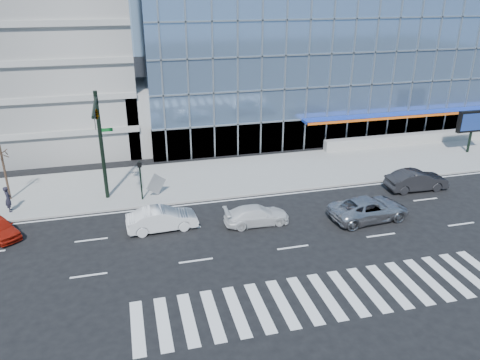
% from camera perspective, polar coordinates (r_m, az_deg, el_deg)
% --- Properties ---
extents(ground, '(160.00, 160.00, 0.00)m').
position_cam_1_polar(ground, '(32.36, 3.99, -4.64)').
color(ground, black).
rests_on(ground, ground).
extents(sidewalk, '(120.00, 8.00, 0.15)m').
position_cam_1_polar(sidewalk, '(39.29, 0.37, 0.68)').
color(sidewalk, gray).
rests_on(sidewalk, ground).
extents(theatre_building, '(42.00, 26.00, 15.00)m').
position_cam_1_polar(theatre_building, '(58.51, 9.53, 15.31)').
color(theatre_building, '#6987AF').
rests_on(theatre_building, ground).
extents(parking_garage, '(24.00, 24.00, 20.00)m').
position_cam_1_polar(parking_garage, '(54.46, -26.70, 15.40)').
color(parking_garage, gray).
rests_on(parking_garage, ground).
extents(ramp_block, '(6.00, 8.00, 6.00)m').
position_cam_1_polar(ramp_block, '(46.83, -9.98, 7.80)').
color(ramp_block, gray).
rests_on(ramp_block, ground).
extents(retaining_wall, '(30.00, 0.80, 1.00)m').
position_cam_1_polar(retaining_wall, '(53.05, 25.33, 5.06)').
color(retaining_wall, gray).
rests_on(retaining_wall, sidewalk).
extents(traffic_signal, '(1.14, 5.74, 8.00)m').
position_cam_1_polar(traffic_signal, '(32.97, -16.94, 6.47)').
color(traffic_signal, black).
rests_on(traffic_signal, sidewalk).
extents(ped_signal_post, '(0.30, 0.33, 3.00)m').
position_cam_1_polar(ped_signal_post, '(34.57, -12.05, 0.65)').
color(ped_signal_post, black).
rests_on(ped_signal_post, sidewalk).
extents(marquee_sign, '(3.20, 0.43, 4.00)m').
position_cam_1_polar(marquee_sign, '(48.53, 26.55, 6.33)').
color(marquee_sign, black).
rests_on(marquee_sign, sidewalk).
extents(street_tree_near, '(1.10, 1.10, 4.23)m').
position_cam_1_polar(street_tree_near, '(37.45, -27.14, 2.98)').
color(street_tree_near, '#332319').
rests_on(street_tree_near, sidewalk).
extents(silver_suv, '(5.74, 3.01, 1.54)m').
position_cam_1_polar(silver_suv, '(33.02, 15.46, -3.40)').
color(silver_suv, '#B6B5BA').
rests_on(silver_suv, ground).
extents(white_suv, '(4.39, 1.80, 1.27)m').
position_cam_1_polar(white_suv, '(31.30, 2.04, -4.30)').
color(white_suv, silver).
rests_on(white_suv, ground).
extents(white_sedan, '(4.66, 1.83, 1.51)m').
position_cam_1_polar(white_sedan, '(30.96, -9.49, -4.70)').
color(white_sedan, silver).
rests_on(white_sedan, ground).
extents(dark_sedan, '(4.81, 1.79, 1.57)m').
position_cam_1_polar(dark_sedan, '(38.80, 20.71, -0.04)').
color(dark_sedan, black).
rests_on(dark_sedan, ground).
extents(pedestrian, '(0.61, 0.78, 1.87)m').
position_cam_1_polar(pedestrian, '(36.28, -26.42, -2.09)').
color(pedestrian, black).
rests_on(pedestrian, sidewalk).
extents(tilted_panel, '(1.57, 1.05, 1.83)m').
position_cam_1_polar(tilted_panel, '(35.47, -10.18, -0.50)').
color(tilted_panel, gray).
rests_on(tilted_panel, sidewalk).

